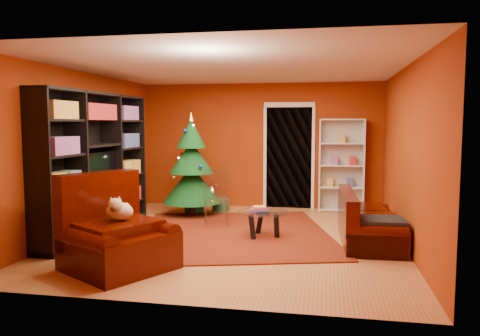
% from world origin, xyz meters
% --- Properties ---
extents(floor, '(5.00, 5.50, 0.05)m').
position_xyz_m(floor, '(0.00, 0.00, -0.03)').
color(floor, '#AD6933').
rests_on(floor, ground).
extents(ceiling, '(5.00, 5.50, 0.05)m').
position_xyz_m(ceiling, '(0.00, 0.00, 2.62)').
color(ceiling, silver).
rests_on(ceiling, wall_back).
extents(wall_back, '(5.00, 0.05, 2.60)m').
position_xyz_m(wall_back, '(0.00, 2.77, 1.30)').
color(wall_back, '#912F0B').
rests_on(wall_back, ground).
extents(wall_left, '(0.05, 5.50, 2.60)m').
position_xyz_m(wall_left, '(-2.52, 0.00, 1.30)').
color(wall_left, '#912F0B').
rests_on(wall_left, ground).
extents(wall_right, '(0.05, 5.50, 2.60)m').
position_xyz_m(wall_right, '(2.52, 0.00, 1.30)').
color(wall_right, '#912F0B').
rests_on(wall_right, ground).
extents(doorway, '(1.06, 0.60, 2.16)m').
position_xyz_m(doorway, '(0.60, 2.73, 1.05)').
color(doorway, black).
rests_on(doorway, floor).
extents(rug, '(3.69, 4.03, 0.02)m').
position_xyz_m(rug, '(-0.04, 0.26, 0.01)').
color(rug, '#641C0C').
rests_on(rug, floor).
extents(media_unit, '(0.55, 2.95, 2.25)m').
position_xyz_m(media_unit, '(-2.27, -0.11, 1.13)').
color(media_unit, black).
rests_on(media_unit, floor).
extents(christmas_tree, '(1.31, 1.31, 2.00)m').
position_xyz_m(christmas_tree, '(-1.18, 1.64, 0.97)').
color(christmas_tree, '#0B3C15').
rests_on(christmas_tree, floor).
extents(gift_box_teal, '(0.35, 0.35, 0.27)m').
position_xyz_m(gift_box_teal, '(-1.18, 1.80, 0.13)').
color(gift_box_teal, '#1D7C76').
rests_on(gift_box_teal, floor).
extents(gift_box_green, '(0.32, 0.32, 0.26)m').
position_xyz_m(gift_box_green, '(-0.70, 2.06, 0.13)').
color(gift_box_green, '#255634').
rests_on(gift_box_green, floor).
extents(gift_box_red, '(0.30, 0.30, 0.23)m').
position_xyz_m(gift_box_red, '(-0.79, 2.47, 0.11)').
color(gift_box_red, maroon).
rests_on(gift_box_red, floor).
extents(white_bookshelf, '(0.89, 0.34, 1.91)m').
position_xyz_m(white_bookshelf, '(1.67, 2.57, 0.93)').
color(white_bookshelf, white).
rests_on(white_bookshelf, floor).
extents(armchair, '(1.65, 1.65, 0.94)m').
position_xyz_m(armchair, '(-1.08, -1.80, 0.47)').
color(armchair, black).
rests_on(armchair, rug).
extents(dog, '(0.46, 0.50, 0.31)m').
position_xyz_m(dog, '(-1.10, -1.73, 0.70)').
color(dog, beige).
rests_on(dog, armchair).
extents(sofa, '(0.87, 1.83, 0.78)m').
position_xyz_m(sofa, '(2.02, 0.06, 0.39)').
color(sofa, black).
rests_on(sofa, rug).
extents(coffee_table, '(1.03, 1.03, 0.50)m').
position_xyz_m(coffee_table, '(0.42, 0.09, 0.21)').
color(coffee_table, gray).
rests_on(coffee_table, rug).
extents(acrylic_chair, '(0.57, 0.60, 0.87)m').
position_xyz_m(acrylic_chair, '(-0.48, 0.74, 0.44)').
color(acrylic_chair, '#66605B').
rests_on(acrylic_chair, rug).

